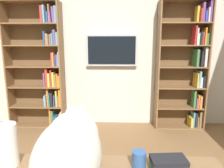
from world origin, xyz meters
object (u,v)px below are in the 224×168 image
wall_mounted_tv (112,50)px  desk_book_stack (168,164)px  cat (70,150)px  coffee_mug (139,159)px  paper_towel_roll (8,145)px  bookshelf_left (187,66)px  bookshelf_right (42,67)px

wall_mounted_tv → desk_book_stack: 2.56m
cat → coffee_mug: bearing=-156.5°
cat → desk_book_stack: size_ratio=3.18×
paper_towel_roll → bookshelf_left: bearing=-126.8°
bookshelf_left → bookshelf_right: (2.43, 0.00, -0.04)m
cat → desk_book_stack: cat is taller
coffee_mug → cat: bearing=23.5°
wall_mounted_tv → paper_towel_roll: wall_mounted_tv is taller
wall_mounted_tv → bookshelf_left: bearing=176.2°
bookshelf_left → paper_towel_roll: (1.77, 2.37, -0.20)m
coffee_mug → wall_mounted_tv: bearing=-84.6°
bookshelf_right → wall_mounted_tv: bookshelf_right is taller
desk_book_stack → bookshelf_right: bearing=-56.7°
coffee_mug → desk_book_stack: coffee_mug is taller
bookshelf_left → paper_towel_roll: 2.96m
bookshelf_right → coffee_mug: size_ratio=21.81×
bookshelf_right → coffee_mug: 2.76m
paper_towel_roll → wall_mounted_tv: bearing=-101.8°
bookshelf_left → bookshelf_right: bookshelf_left is taller
bookshelf_right → wall_mounted_tv: (-1.18, -0.08, 0.28)m
coffee_mug → desk_book_stack: (-0.16, 0.02, -0.01)m
coffee_mug → desk_book_stack: bearing=172.7°
wall_mounted_tv → desk_book_stack: wall_mounted_tv is taller
bookshelf_left → coffee_mug: 2.59m
bookshelf_right → desk_book_stack: bearing=123.3°
bookshelf_left → paper_towel_roll: size_ratio=8.37×
coffee_mug → paper_towel_roll: bearing=0.1°
bookshelf_left → coffee_mug: (1.02, 2.37, -0.28)m
bookshelf_left → desk_book_stack: (0.87, 2.39, -0.29)m
bookshelf_right → cat: 2.73m
wall_mounted_tv → coffee_mug: size_ratio=9.06×
paper_towel_roll → bookshelf_right: bearing=-74.4°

